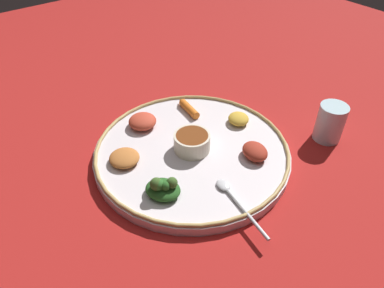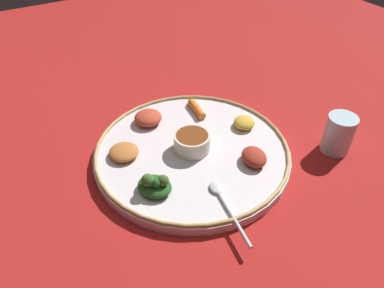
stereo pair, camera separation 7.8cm
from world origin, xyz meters
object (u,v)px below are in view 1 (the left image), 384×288
(spoon, at_px, (234,198))
(greens_pile, at_px, (163,188))
(carrot_near_spoon, at_px, (188,108))
(drinking_glass, at_px, (330,125))
(center_bowl, at_px, (192,142))

(spoon, height_order, greens_pile, greens_pile)
(carrot_near_spoon, bearing_deg, greens_pile, 132.87)
(drinking_glass, bearing_deg, carrot_near_spoon, 38.11)
(center_bowl, bearing_deg, spoon, 170.67)
(center_bowl, relative_size, carrot_near_spoon, 0.91)
(spoon, relative_size, drinking_glass, 1.80)
(center_bowl, xyz_separation_m, carrot_near_spoon, (0.12, -0.08, -0.01))
(greens_pile, bearing_deg, center_bowl, -60.72)
(center_bowl, xyz_separation_m, spoon, (-0.16, 0.03, -0.02))
(center_bowl, bearing_deg, greens_pile, 119.28)
(greens_pile, height_order, carrot_near_spoon, greens_pile)
(carrot_near_spoon, distance_m, drinking_glass, 0.34)
(spoon, distance_m, drinking_glass, 0.32)
(carrot_near_spoon, bearing_deg, drinking_glass, -141.89)
(center_bowl, height_order, carrot_near_spoon, center_bowl)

